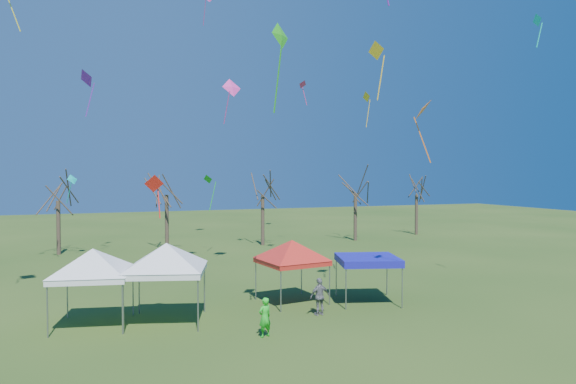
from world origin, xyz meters
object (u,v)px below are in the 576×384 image
object	(u,v)px
tree_4	(355,177)
person_green	(265,317)
tent_blue	(368,260)
tent_white_mid	(166,248)
tent_white_west	(93,254)
tree_3	(263,177)
tent_red	(292,244)
tree_2	(166,175)
person_grey	(320,297)
tree_1	(58,182)
tree_5	(417,180)

from	to	relation	value
tree_4	person_green	xyz separation A→B (m)	(-17.21, -24.73, -5.28)
tent_blue	person_green	world-z (taller)	tent_blue
tree_4	tent_white_mid	bearing A→B (deg)	-133.92
tent_white_west	tent_white_mid	size ratio (longest dim) A/B	0.97
tree_3	person_green	world-z (taller)	tree_3
tree_3	person_green	xyz separation A→B (m)	(-7.89, -24.78, -5.30)
tent_white_west	tent_white_mid	world-z (taller)	tent_white_mid
tent_red	tent_blue	size ratio (longest dim) A/B	1.12
tent_white_mid	tent_red	size ratio (longest dim) A/B	1.07
tent_blue	tree_2	bearing A→B (deg)	107.94
tree_3	tent_blue	bearing A→B (deg)	-93.70
tent_white_mid	person_grey	world-z (taller)	tent_white_mid
tree_2	tent_white_west	size ratio (longest dim) A/B	1.96
tree_1	person_green	size ratio (longest dim) A/B	4.85
tree_5	tent_white_mid	world-z (taller)	tree_5
tent_blue	person_grey	world-z (taller)	tent_blue
tent_blue	tree_5	bearing A→B (deg)	50.79
tree_4	person_grey	size ratio (longest dim) A/B	4.66
tree_1	person_grey	bearing A→B (deg)	-62.39
tent_red	tent_blue	world-z (taller)	tent_red
tent_white_mid	person_grey	bearing A→B (deg)	-11.48
tree_2	person_grey	bearing A→B (deg)	-80.65
person_green	tree_3	bearing A→B (deg)	-126.96
tent_red	tree_3	bearing A→B (deg)	76.18
tent_blue	person_green	bearing A→B (deg)	-152.25
tent_red	person_grey	distance (m)	3.35
tree_2	tree_3	world-z (taller)	tree_2
tree_1	tree_4	size ratio (longest dim) A/B	0.96
tent_white_west	tree_4	bearing A→B (deg)	41.48
tree_1	tree_3	bearing A→B (deg)	-2.06
person_grey	tent_blue	bearing A→B (deg)	-164.04
tree_1	tent_blue	distance (m)	27.08
tent_red	person_green	xyz separation A→B (m)	(-2.95, -4.68, -2.13)
tent_red	tree_4	bearing A→B (deg)	54.57
tent_white_west	person_green	bearing A→B (deg)	-32.20
tent_white_west	person_grey	size ratio (longest dim) A/B	2.47
tree_2	person_grey	world-z (taller)	tree_2
tree_4	person_green	world-z (taller)	tree_4
tree_3	person_grey	distance (m)	23.76
tent_white_west	tent_blue	xyz separation A→B (m)	(12.79, -0.53, -0.95)
tree_5	person_green	bearing A→B (deg)	-133.67
tent_blue	person_grey	bearing A→B (deg)	-157.11
tree_4	tent_white_west	distance (m)	31.51
tree_1	person_grey	world-z (taller)	tree_1
tree_1	tent_red	bearing A→B (deg)	-60.20
tree_1	tree_3	distance (m)	16.81
tree_5	tree_1	bearing A→B (deg)	-177.65
tree_4	tree_1	bearing A→B (deg)	178.58
tree_1	person_grey	size ratio (longest dim) A/B	4.45
tent_red	person_grey	size ratio (longest dim) A/B	2.38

